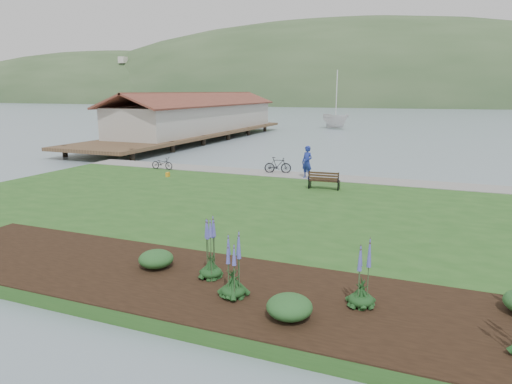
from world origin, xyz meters
TOP-DOWN VIEW (x-y plane):
  - ground at (0.00, 0.00)m, footprint 600.00×600.00m
  - lawn at (0.00, -2.00)m, footprint 34.00×20.00m
  - shoreline_path at (0.00, 6.90)m, footprint 34.00×2.20m
  - garden_bed at (3.00, -9.80)m, footprint 24.00×4.40m
  - far_hillside at (20.00, 170.00)m, footprint 580.00×80.00m
  - pier_pavilion at (-20.00, 27.52)m, footprint 8.00×36.00m
  - park_bench at (0.84, 3.49)m, footprint 1.66×0.75m
  - person at (-0.85, 6.13)m, footprint 1.01×0.88m
  - bicycle_a at (-10.76, 5.65)m, footprint 0.56×1.59m
  - bicycle_b at (-3.08, 7.20)m, footprint 0.95×1.79m
  - sailboat at (-8.36, 48.37)m, footprint 14.76×14.76m
  - pannier at (-8.94, 3.48)m, footprint 0.17×0.26m
  - echium_0 at (1.88, -10.31)m, footprint 0.62×0.62m
  - echium_1 at (4.97, -9.61)m, footprint 0.62×0.62m
  - echium_4 at (0.79, -9.43)m, footprint 0.62×0.62m
  - shrub_0 at (-1.08, -9.36)m, footprint 1.03×1.03m
  - shrub_1 at (3.54, -10.83)m, footprint 1.07×1.07m

SIDE VIEW (x-z plane):
  - ground at x=0.00m, z-range 0.00..0.00m
  - far_hillside at x=20.00m, z-range -19.00..19.00m
  - sailboat at x=-8.36m, z-range -13.64..13.64m
  - lawn at x=0.00m, z-range 0.00..0.40m
  - shoreline_path at x=0.00m, z-range 0.40..0.43m
  - garden_bed at x=3.00m, z-range 0.40..0.44m
  - pannier at x=-8.94m, z-range 0.40..0.67m
  - shrub_0 at x=-1.08m, z-range 0.44..0.95m
  - shrub_1 at x=3.54m, z-range 0.44..0.98m
  - bicycle_a at x=-10.76m, z-range 0.40..1.23m
  - park_bench at x=0.84m, z-range 0.40..1.40m
  - bicycle_b at x=-3.08m, z-range 0.40..1.43m
  - echium_1 at x=4.97m, z-range 0.20..2.03m
  - echium_0 at x=1.88m, z-range 0.29..2.12m
  - echium_4 at x=0.79m, z-range 0.29..2.39m
  - person at x=-0.85m, z-range 0.40..2.71m
  - pier_pavilion at x=-20.00m, z-range -0.06..5.34m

